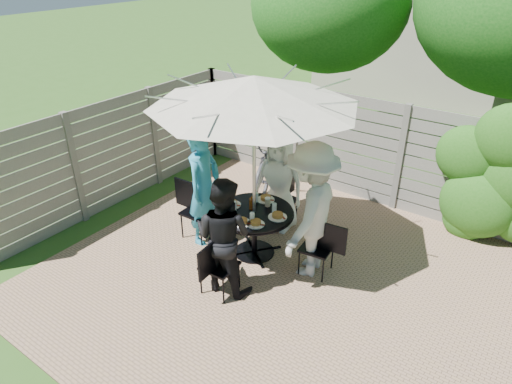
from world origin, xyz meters
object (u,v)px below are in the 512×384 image
Objects in this scene: patio_table at (254,224)px; glass_front at (252,217)px; chair_left at (199,221)px; chair_back at (282,209)px; plate_back at (266,199)px; plate_extra at (256,223)px; coffee_cup at (268,202)px; chair_right at (317,258)px; chair_front at (219,276)px; person_back at (279,182)px; person_left at (204,188)px; umbrella at (254,91)px; bicycle at (275,157)px; glass_right at (274,208)px; plate_right at (278,216)px; glass_left at (234,206)px; person_right at (311,211)px; glass_back at (256,197)px; person_front at (223,236)px; syrup_jug at (252,204)px; plate_front at (242,222)px; plate_left at (232,204)px.

glass_front is at bearing -59.96° from patio_table.
patio_table is 0.99m from chair_left.
chair_back is 3.28× the size of plate_back.
coffee_cup is at bearing 106.78° from plate_extra.
chair_right is 5.94× the size of glass_front.
patio_table is 1.46× the size of chair_front.
chair_back is 0.56m from person_back.
glass_front is at bearing -105.52° from person_left.
bicycle is at bearing 116.12° from umbrella.
coffee_cup is 2.15m from bicycle.
glass_front is 1.00× the size of glass_right.
glass_front is at bearing -4.29° from chair_front.
plate_right is at bearing 67.07° from plate_extra.
chair_left reaches higher than plate_right.
glass_left is at bearing -149.96° from glass_right.
chair_back is at bearing -40.76° from person_left.
bicycle is (-0.97, 1.71, -0.20)m from plate_back.
person_right reaches higher than glass_back.
glass_front is (-0.81, -0.38, 0.54)m from chair_right.
plate_back is at bearing -90.00° from person_front.
chair_back reaches higher than coffee_cup.
glass_right is 0.32m from syrup_jug.
person_right is 7.31× the size of plate_back.
chair_front is at bearing -85.26° from bicycle.
person_back reaches higher than glass_left.
person_back is 0.90× the size of person_left.
plate_front and plate_extra have the same top height.
bicycle is (-0.06, 2.20, 0.27)m from chair_left.
chair_front is 0.41× the size of bicycle.
chair_right is 0.89m from glass_right.
person_left is 0.86× the size of bicycle.
person_back reaches higher than chair_front.
glass_right is at bearing -9.44° from chair_front.
person_back reaches higher than glass_right.
person_back is at bearing 98.04° from plate_back.
person_right is (0.82, 0.12, -1.48)m from umbrella.
chair_front is at bearing -90.51° from glass_front.
syrup_jug is (-0.18, 0.86, 0.00)m from person_front.
glass_left reaches higher than chair_front.
person_right is (0.96, -0.84, 0.69)m from chair_back.
syrup_jug is (0.29, 0.09, 0.06)m from plate_left.
glass_right is at bearing 30.04° from glass_left.
person_left is 0.92m from plate_front.
plate_right is (1.31, 0.18, 0.47)m from chair_left.
glass_back is at bearing -128.22° from plate_back.
umbrella reaches higher than glass_right.
chair_right is at bearing -40.77° from chair_front.
person_back is (0.02, -0.13, 0.54)m from chair_back.
umbrella reaches higher than plate_back.
chair_right is at bearing 6.45° from chair_left.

